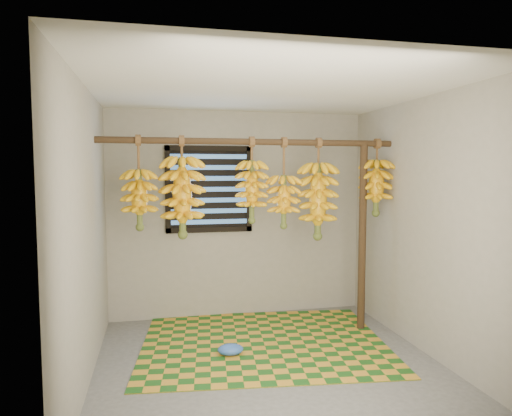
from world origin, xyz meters
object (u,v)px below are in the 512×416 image
object	(u,v)px
banana_bunch_a	(139,199)
banana_bunch_b	(182,197)
banana_bunch_f	(376,187)
woven_mat	(264,342)
plastic_bag	(230,349)
banana_bunch_e	(318,201)
banana_bunch_c	(284,201)
support_post	(362,238)
banana_bunch_d	(252,191)

from	to	relation	value
banana_bunch_a	banana_bunch_b	xyz separation A→B (m)	(0.41, 0.00, 0.02)
banana_bunch_f	banana_bunch_a	bearing A→B (deg)	180.00
woven_mat	plastic_bag	distance (m)	0.45
woven_mat	banana_bunch_e	size ratio (longest dim) A/B	2.29
woven_mat	banana_bunch_b	bearing A→B (deg)	167.59
banana_bunch_b	banana_bunch_a	bearing A→B (deg)	180.00
banana_bunch_c	banana_bunch_f	distance (m)	1.04
support_post	banana_bunch_b	xyz separation A→B (m)	(-1.90, 0.00, 0.46)
banana_bunch_b	banana_bunch_f	distance (m)	2.05
plastic_bag	banana_bunch_a	size ratio (longest dim) A/B	0.27
banana_bunch_e	support_post	bearing A→B (deg)	0.00
banana_bunch_e	banana_bunch_f	bearing A→B (deg)	0.00
woven_mat	banana_bunch_b	world-z (taller)	banana_bunch_b
woven_mat	banana_bunch_c	size ratio (longest dim) A/B	2.58
banana_bunch_d	banana_bunch_b	bearing A→B (deg)	-180.00
banana_bunch_b	banana_bunch_d	bearing A→B (deg)	0.00
support_post	banana_bunch_c	xyz separation A→B (m)	(-0.88, -0.00, 0.40)
support_post	banana_bunch_b	size ratio (longest dim) A/B	2.04
plastic_bag	banana_bunch_c	size ratio (longest dim) A/B	0.26
woven_mat	banana_bunch_f	size ratio (longest dim) A/B	2.94
banana_bunch_c	banana_bunch_d	xyz separation A→B (m)	(-0.33, 0.00, 0.10)
woven_mat	banana_bunch_a	size ratio (longest dim) A/B	2.65
support_post	plastic_bag	xyz separation A→B (m)	(-1.50, -0.42, -0.94)
woven_mat	banana_bunch_c	xyz separation A→B (m)	(0.25, 0.17, 1.40)
plastic_bag	banana_bunch_e	world-z (taller)	banana_bunch_e
plastic_bag	banana_bunch_c	xyz separation A→B (m)	(0.63, 0.42, 1.34)
woven_mat	banana_bunch_b	size ratio (longest dim) A/B	2.42
banana_bunch_b	banana_bunch_c	world-z (taller)	same
banana_bunch_b	banana_bunch_f	xyz separation A→B (m)	(2.05, -0.00, 0.08)
banana_bunch_d	banana_bunch_e	xyz separation A→B (m)	(0.70, -0.00, -0.11)
banana_bunch_e	banana_bunch_d	bearing A→B (deg)	180.00
plastic_bag	banana_bunch_b	world-z (taller)	banana_bunch_b
woven_mat	support_post	bearing A→B (deg)	8.60
banana_bunch_b	banana_bunch_c	bearing A→B (deg)	-0.00
support_post	banana_bunch_e	world-z (taller)	banana_bunch_e
plastic_bag	banana_bunch_b	distance (m)	1.51
support_post	banana_bunch_a	size ratio (longest dim) A/B	2.23
woven_mat	plastic_bag	world-z (taller)	plastic_bag
banana_bunch_a	banana_bunch_c	bearing A→B (deg)	-0.00
banana_bunch_a	banana_bunch_f	size ratio (longest dim) A/B	1.11
support_post	banana_bunch_e	bearing A→B (deg)	-180.00
plastic_bag	banana_bunch_a	world-z (taller)	banana_bunch_a
banana_bunch_a	banana_bunch_c	xyz separation A→B (m)	(1.43, -0.00, -0.04)
woven_mat	banana_bunch_d	world-z (taller)	banana_bunch_d
support_post	banana_bunch_d	bearing A→B (deg)	180.00
banana_bunch_d	banana_bunch_f	world-z (taller)	same
woven_mat	plastic_bag	bearing A→B (deg)	-146.59
woven_mat	banana_bunch_a	bearing A→B (deg)	171.78
banana_bunch_b	banana_bunch_f	world-z (taller)	same
plastic_bag	banana_bunch_e	bearing A→B (deg)	22.77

